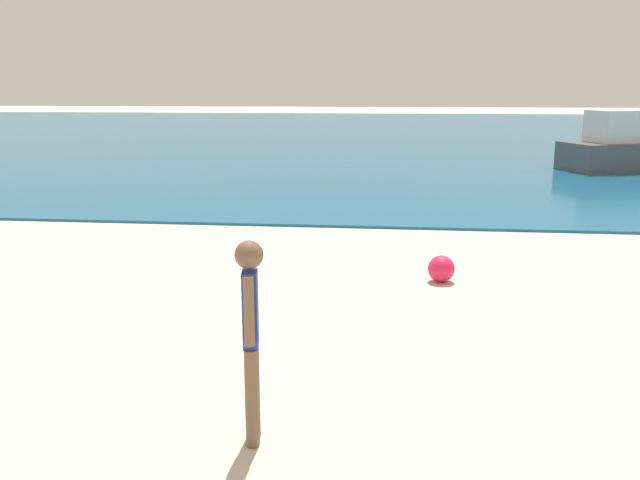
{
  "coord_description": "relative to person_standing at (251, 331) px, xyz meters",
  "views": [
    {
      "loc": [
        0.86,
        1.21,
        2.95
      ],
      "look_at": [
        -0.07,
        9.92,
        0.92
      ],
      "focal_mm": 37.37,
      "sensor_mm": 36.0,
      "label": 1
    }
  ],
  "objects": [
    {
      "name": "beach_ball",
      "position": [
        1.91,
        4.97,
        -0.79
      ],
      "size": [
        0.41,
        0.41,
        0.41
      ],
      "primitive_type": "sphere",
      "color": "#E51E4C",
      "rests_on": "ground"
    },
    {
      "name": "water",
      "position": [
        0.25,
        38.78,
        -0.97
      ],
      "size": [
        160.0,
        60.0,
        0.06
      ],
      "primitive_type": "cube",
      "color": "#14567F",
      "rests_on": "ground"
    },
    {
      "name": "person_standing",
      "position": [
        0.0,
        0.0,
        0.0
      ],
      "size": [
        0.23,
        0.4,
        1.75
      ],
      "rotation": [
        0.0,
        0.0,
        1.71
      ],
      "color": "brown",
      "rests_on": "ground"
    }
  ]
}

